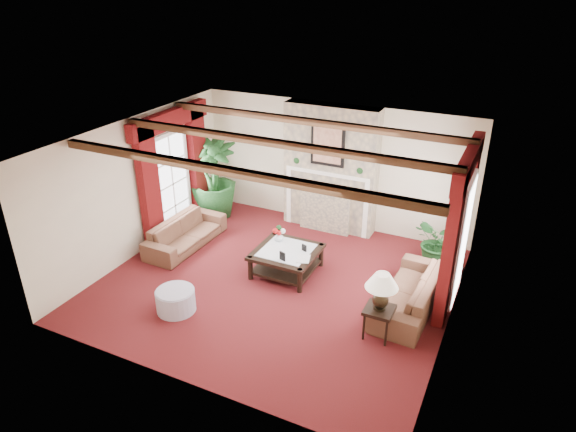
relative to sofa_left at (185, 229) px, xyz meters
The scene contains 23 objects.
floor 2.40m from the sofa_left, 11.46° to the right, with size 6.00×6.00×0.00m, color #47100C.
ceiling 3.32m from the sofa_left, 11.46° to the right, with size 6.00×6.00×0.00m, color white.
back_wall 3.40m from the sofa_left, 44.50° to the left, with size 6.00×0.02×2.70m, color beige.
left_wall 1.28m from the sofa_left, 145.35° to the right, with size 0.02×5.50×2.70m, color beige.
right_wall 5.43m from the sofa_left, ahead, with size 0.02×5.50×2.70m, color beige.
ceiling_beams 3.28m from the sofa_left, 11.46° to the right, with size 6.00×3.00×0.12m, color #382011, non-canonical shape.
fireplace 3.89m from the sofa_left, 41.88° to the left, with size 2.00×0.52×2.70m, color tan, non-canonical shape.
french_door_left 1.94m from the sofa_left, 140.84° to the left, with size 0.10×1.10×2.16m, color white, non-canonical shape.
french_door_right 5.60m from the sofa_left, ahead, with size 0.10×1.10×2.16m, color white, non-canonical shape.
curtains_left 2.30m from the sofa_left, 135.58° to the left, with size 0.20×2.40×2.55m, color #490909, non-canonical shape.
curtains_right 5.64m from the sofa_left, ahead, with size 0.20×2.40×2.55m, color #490909, non-canonical shape.
sofa_left is the anchor object (origin of this frame).
sofa_right 4.65m from the sofa_left, ahead, with size 0.70×2.09×0.81m, color #370F16.
potted_palm 1.51m from the sofa_left, 99.29° to the left, with size 1.37×2.01×1.03m, color black.
small_plant 4.99m from the sofa_left, 16.36° to the left, with size 1.27×1.26×0.74m, color black.
coffee_table 2.32m from the sofa_left, ahead, with size 1.13×1.13×0.46m, color black, non-canonical shape.
side_table 4.53m from the sofa_left, 14.27° to the right, with size 0.43×0.43×0.51m, color black, non-canonical shape.
ottoman 2.26m from the sofa_left, 58.47° to the right, with size 0.65×0.65×0.38m, color #AEA8BE.
table_lamp 4.55m from the sofa_left, 14.27° to the right, with size 0.50×0.50×0.63m, color black, non-canonical shape.
flower_vase 2.04m from the sofa_left, ahead, with size 0.20×0.21×0.18m, color silver.
book 2.64m from the sofa_left, ahead, with size 0.22×0.08×0.31m, color black.
photo_frame_a 2.45m from the sofa_left, ahead, with size 0.13×0.02×0.17m, color black, non-canonical shape.
photo_frame_b 2.63m from the sofa_left, ahead, with size 0.11×0.02×0.14m, color black, non-canonical shape.
Camera 1 is at (3.57, -6.98, 5.14)m, focal length 32.00 mm.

